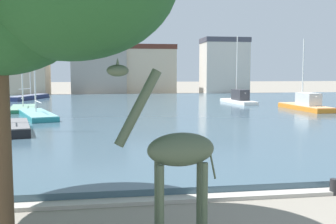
# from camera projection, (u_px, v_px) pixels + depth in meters

# --- Properties ---
(harbor_water) EXTENTS (86.75, 51.92, 0.32)m
(harbor_water) POSITION_uv_depth(u_px,v_px,m) (141.00, 110.00, 37.66)
(harbor_water) COLOR #3D5666
(harbor_water) RESTS_ON ground
(quay_edge_coping) EXTENTS (86.75, 0.50, 0.12)m
(quay_edge_coping) POSITION_uv_depth(u_px,v_px,m) (220.00, 197.00, 11.91)
(quay_edge_coping) COLOR #ADA89E
(quay_edge_coping) RESTS_ON ground
(giraffe_statue) EXTENTS (2.32, 0.65, 4.05)m
(giraffe_statue) POSITION_uv_depth(u_px,v_px,m) (175.00, 153.00, 8.40)
(giraffe_statue) COLOR #3D4C38
(giraffe_statue) RESTS_ON ground
(sailboat_navy) EXTENTS (4.35, 9.47, 7.36)m
(sailboat_navy) POSITION_uv_depth(u_px,v_px,m) (32.00, 98.00, 51.29)
(sailboat_navy) COLOR navy
(sailboat_navy) RESTS_ON ground
(sailboat_orange) EXTENTS (2.06, 8.11, 6.78)m
(sailboat_orange) POSITION_uv_depth(u_px,v_px,m) (302.00, 106.00, 37.04)
(sailboat_orange) COLOR orange
(sailboat_orange) RESTS_ON ground
(sailboat_black) EXTENTS (3.41, 6.41, 9.00)m
(sailboat_black) POSITION_uv_depth(u_px,v_px,m) (8.00, 129.00, 23.36)
(sailboat_black) COLOR black
(sailboat_black) RESTS_ON ground
(sailboat_teal) EXTENTS (4.29, 8.59, 8.45)m
(sailboat_teal) POSITION_uv_depth(u_px,v_px,m) (36.00, 116.00, 31.08)
(sailboat_teal) COLOR teal
(sailboat_teal) RESTS_ON ground
(sailboat_white) EXTENTS (2.37, 7.53, 7.72)m
(sailboat_white) POSITION_uv_depth(u_px,v_px,m) (237.00, 100.00, 44.70)
(sailboat_white) COLOR white
(sailboat_white) RESTS_ON ground
(sailboat_green) EXTENTS (3.05, 7.68, 8.62)m
(sailboat_green) POSITION_uv_depth(u_px,v_px,m) (23.00, 109.00, 36.72)
(sailboat_green) COLOR #236B42
(sailboat_green) RESTS_ON ground
(mooring_bollard) EXTENTS (0.24, 0.24, 0.50)m
(mooring_bollard) POSITION_uv_depth(u_px,v_px,m) (334.00, 187.00, 12.31)
(mooring_bollard) COLOR #232326
(mooring_bollard) RESTS_ON ground
(townhouse_wide_warehouse) EXTENTS (5.93, 6.97, 9.67)m
(townhouse_wide_warehouse) POSITION_uv_depth(u_px,v_px,m) (29.00, 65.00, 63.57)
(townhouse_wide_warehouse) COLOR #C6B293
(townhouse_wide_warehouse) RESTS_ON ground
(townhouse_narrow_midrow) EXTENTS (9.01, 6.18, 11.62)m
(townhouse_narrow_midrow) POSITION_uv_depth(u_px,v_px,m) (99.00, 60.00, 66.61)
(townhouse_narrow_midrow) COLOR gray
(townhouse_narrow_midrow) RESTS_ON ground
(townhouse_tall_gabled) EXTENTS (8.87, 5.53, 8.33)m
(townhouse_tall_gabled) POSITION_uv_depth(u_px,v_px,m) (149.00, 70.00, 68.30)
(townhouse_tall_gabled) COLOR #C6B293
(townhouse_tall_gabled) RESTS_ON ground
(townhouse_corner_house) EXTENTS (7.49, 5.26, 9.40)m
(townhouse_corner_house) POSITION_uv_depth(u_px,v_px,m) (224.00, 66.00, 67.29)
(townhouse_corner_house) COLOR beige
(townhouse_corner_house) RESTS_ON ground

